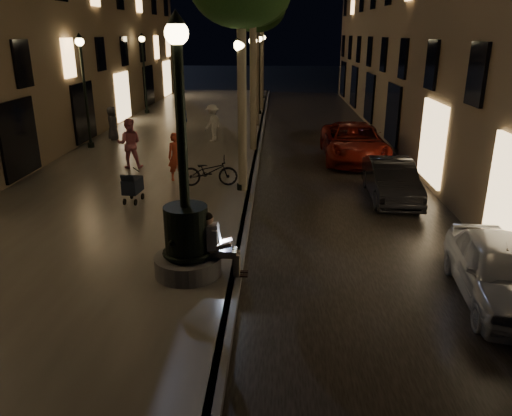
{
  "coord_description": "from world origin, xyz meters",
  "views": [
    {
      "loc": [
        0.83,
        -7.42,
        5.01
      ],
      "look_at": [
        0.39,
        3.0,
        1.33
      ],
      "focal_mm": 35.0,
      "sensor_mm": 36.0,
      "label": 1
    }
  ],
  "objects_px": {
    "car_third": "(354,142)",
    "pedestrian_dark": "(112,123)",
    "lamp_curb_a": "(240,94)",
    "pedestrian_blue": "(183,119)",
    "lamp_left_b": "(83,77)",
    "lamp_curb_b": "(253,74)",
    "lamp_curb_d": "(263,57)",
    "bicycle": "(209,171)",
    "pedestrian_pink": "(129,143)",
    "car_front": "(500,271)",
    "seated_man_laptop": "(216,242)",
    "pedestrian_red": "(176,157)",
    "lamp_left_c": "(144,63)",
    "fountain_lamppost": "(186,229)",
    "pedestrian_white": "(213,123)",
    "car_second": "(391,180)",
    "tree_far": "(262,8)",
    "stroller": "(132,186)",
    "tree_third": "(257,9)",
    "lamp_curb_c": "(259,63)"
  },
  "relations": [
    {
      "from": "pedestrian_blue",
      "to": "lamp_curb_b",
      "type": "bearing_deg",
      "value": 46.95
    },
    {
      "from": "lamp_left_c",
      "to": "car_front",
      "type": "height_order",
      "value": "lamp_left_c"
    },
    {
      "from": "lamp_left_b",
      "to": "lamp_curb_b",
      "type": "bearing_deg",
      "value": 15.73
    },
    {
      "from": "car_second",
      "to": "bicycle",
      "type": "relative_size",
      "value": 2.05
    },
    {
      "from": "lamp_curb_d",
      "to": "lamp_left_c",
      "type": "bearing_deg",
      "value": -131.59
    },
    {
      "from": "pedestrian_blue",
      "to": "lamp_left_c",
      "type": "bearing_deg",
      "value": 177.87
    },
    {
      "from": "lamp_left_b",
      "to": "car_front",
      "type": "height_order",
      "value": "lamp_left_b"
    },
    {
      "from": "tree_third",
      "to": "lamp_curb_c",
      "type": "height_order",
      "value": "tree_third"
    },
    {
      "from": "car_second",
      "to": "pedestrian_blue",
      "type": "distance_m",
      "value": 12.25
    },
    {
      "from": "lamp_curb_a",
      "to": "pedestrian_dark",
      "type": "distance_m",
      "value": 10.39
    },
    {
      "from": "pedestrian_pink",
      "to": "lamp_curb_b",
      "type": "bearing_deg",
      "value": -136.54
    },
    {
      "from": "tree_far",
      "to": "pedestrian_pink",
      "type": "distance_m",
      "value": 16.88
    },
    {
      "from": "car_third",
      "to": "pedestrian_dark",
      "type": "relative_size",
      "value": 3.41
    },
    {
      "from": "car_front",
      "to": "car_third",
      "type": "xyz_separation_m",
      "value": [
        -1.2,
        11.5,
        0.1
      ]
    },
    {
      "from": "lamp_curb_b",
      "to": "lamp_curb_c",
      "type": "height_order",
      "value": "same"
    },
    {
      "from": "lamp_curb_a",
      "to": "pedestrian_white",
      "type": "relative_size",
      "value": 2.84
    },
    {
      "from": "seated_man_laptop",
      "to": "lamp_curb_c",
      "type": "xyz_separation_m",
      "value": [
        0.09,
        22.0,
        2.31
      ]
    },
    {
      "from": "lamp_curb_a",
      "to": "pedestrian_blue",
      "type": "distance_m",
      "value": 9.78
    },
    {
      "from": "stroller",
      "to": "seated_man_laptop",
      "type": "bearing_deg",
      "value": -50.61
    },
    {
      "from": "pedestrian_blue",
      "to": "tree_third",
      "type": "bearing_deg",
      "value": 102.95
    },
    {
      "from": "fountain_lamppost",
      "to": "car_third",
      "type": "distance_m",
      "value": 12.09
    },
    {
      "from": "tree_far",
      "to": "lamp_curb_d",
      "type": "relative_size",
      "value": 1.56
    },
    {
      "from": "stroller",
      "to": "pedestrian_dark",
      "type": "relative_size",
      "value": 0.67
    },
    {
      "from": "car_front",
      "to": "pedestrian_blue",
      "type": "xyz_separation_m",
      "value": [
        -8.98,
        15.37,
        0.38
      ]
    },
    {
      "from": "lamp_curb_d",
      "to": "stroller",
      "type": "relative_size",
      "value": 4.63
    },
    {
      "from": "pedestrian_red",
      "to": "stroller",
      "type": "bearing_deg",
      "value": -135.54
    },
    {
      "from": "tree_far",
      "to": "car_front",
      "type": "bearing_deg",
      "value": -77.53
    },
    {
      "from": "lamp_curb_c",
      "to": "stroller",
      "type": "bearing_deg",
      "value": -100.21
    },
    {
      "from": "stroller",
      "to": "pedestrian_blue",
      "type": "distance_m",
      "value": 10.3
    },
    {
      "from": "lamp_curb_d",
      "to": "pedestrian_pink",
      "type": "distance_m",
      "value": 21.94
    },
    {
      "from": "seated_man_laptop",
      "to": "pedestrian_blue",
      "type": "height_order",
      "value": "pedestrian_blue"
    },
    {
      "from": "car_front",
      "to": "seated_man_laptop",
      "type": "bearing_deg",
      "value": -179.54
    },
    {
      "from": "tree_third",
      "to": "pedestrian_red",
      "type": "xyz_separation_m",
      "value": [
        -2.28,
        -10.97,
        -5.12
      ]
    },
    {
      "from": "seated_man_laptop",
      "to": "stroller",
      "type": "bearing_deg",
      "value": 123.68
    },
    {
      "from": "car_third",
      "to": "pedestrian_blue",
      "type": "bearing_deg",
      "value": 154.41
    },
    {
      "from": "lamp_left_c",
      "to": "pedestrian_pink",
      "type": "relative_size",
      "value": 2.6
    },
    {
      "from": "seated_man_laptop",
      "to": "pedestrian_white",
      "type": "xyz_separation_m",
      "value": [
        -1.79,
        13.67,
        0.12
      ]
    },
    {
      "from": "lamp_curb_d",
      "to": "bicycle",
      "type": "bearing_deg",
      "value": -92.62
    },
    {
      "from": "lamp_curb_a",
      "to": "pedestrian_red",
      "type": "relative_size",
      "value": 2.95
    },
    {
      "from": "pedestrian_dark",
      "to": "tree_far",
      "type": "bearing_deg",
      "value": -39.89
    },
    {
      "from": "lamp_left_b",
      "to": "pedestrian_red",
      "type": "distance_m",
      "value": 7.27
    },
    {
      "from": "seated_man_laptop",
      "to": "lamp_curb_b",
      "type": "xyz_separation_m",
      "value": [
        0.09,
        14.0,
        2.31
      ]
    },
    {
      "from": "car_front",
      "to": "pedestrian_blue",
      "type": "bearing_deg",
      "value": 125.87
    },
    {
      "from": "pedestrian_blue",
      "to": "pedestrian_dark",
      "type": "bearing_deg",
      "value": -98.52
    },
    {
      "from": "lamp_curb_a",
      "to": "car_front",
      "type": "bearing_deg",
      "value": -49.76
    },
    {
      "from": "pedestrian_red",
      "to": "pedestrian_blue",
      "type": "distance_m",
      "value": 7.93
    },
    {
      "from": "lamp_left_c",
      "to": "pedestrian_blue",
      "type": "height_order",
      "value": "lamp_left_c"
    },
    {
      "from": "lamp_left_c",
      "to": "pedestrian_red",
      "type": "xyz_separation_m",
      "value": [
        4.82,
        -14.97,
        -2.22
      ]
    },
    {
      "from": "fountain_lamppost",
      "to": "pedestrian_white",
      "type": "bearing_deg",
      "value": 94.9
    },
    {
      "from": "tree_far",
      "to": "lamp_left_c",
      "type": "height_order",
      "value": "tree_far"
    }
  ]
}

